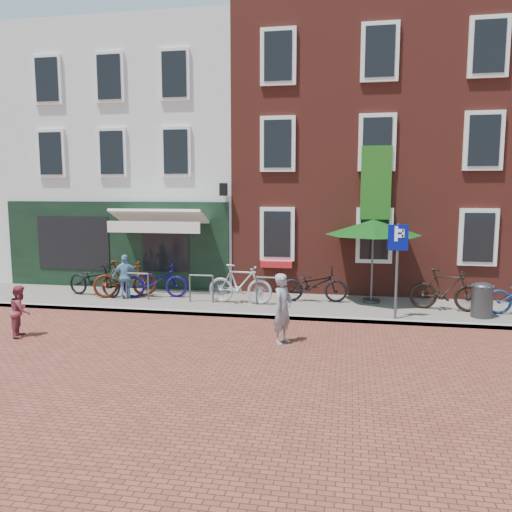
% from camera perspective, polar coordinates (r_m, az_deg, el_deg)
% --- Properties ---
extents(ground, '(80.00, 80.00, 0.00)m').
position_cam_1_polar(ground, '(13.77, -1.47, -6.90)').
color(ground, brown).
extents(sidewalk, '(24.00, 3.00, 0.10)m').
position_cam_1_polar(sidewalk, '(15.04, 3.46, -5.48)').
color(sidewalk, slate).
rests_on(sidewalk, ground).
extents(building_stucco, '(8.00, 8.00, 9.00)m').
position_cam_1_polar(building_stucco, '(21.52, -10.91, 10.24)').
color(building_stucco, silver).
rests_on(building_stucco, ground).
extents(building_brick_mid, '(6.00, 8.00, 10.00)m').
position_cam_1_polar(building_brick_mid, '(20.12, 8.41, 11.92)').
color(building_brick_mid, maroon).
rests_on(building_brick_mid, ground).
extents(building_brick_right, '(6.00, 8.00, 10.00)m').
position_cam_1_polar(building_brick_right, '(20.79, 25.50, 11.14)').
color(building_brick_right, maroon).
rests_on(building_brick_right, ground).
extents(litter_bin, '(0.54, 0.54, 0.98)m').
position_cam_1_polar(litter_bin, '(14.56, 23.89, -4.30)').
color(litter_bin, '#3C3C3F').
rests_on(litter_bin, sidewalk).
extents(parking_sign, '(0.50, 0.08, 2.45)m').
position_cam_1_polar(parking_sign, '(13.44, 15.48, 0.21)').
color(parking_sign, '#4C4C4F').
rests_on(parking_sign, sidewalk).
extents(parasol, '(2.76, 2.76, 2.54)m').
position_cam_1_polar(parasol, '(15.22, 12.94, 3.47)').
color(parasol, '#4C4C4F').
rests_on(parasol, sidewalk).
extents(woman, '(0.58, 0.68, 1.57)m').
position_cam_1_polar(woman, '(11.42, 3.00, -5.87)').
color(woman, gray).
rests_on(woman, ground).
extents(boy, '(0.64, 0.71, 1.21)m').
position_cam_1_polar(boy, '(13.16, -24.76, -5.57)').
color(boy, '#8C3440').
rests_on(boy, ground).
extents(cafe_person, '(0.86, 0.59, 1.36)m').
position_cam_1_polar(cafe_person, '(16.00, -14.33, -2.25)').
color(cafe_person, '#698EB5').
rests_on(cafe_person, sidewalk).
extents(bicycle_0, '(2.07, 1.12, 1.03)m').
position_cam_1_polar(bicycle_0, '(16.69, -17.55, -2.53)').
color(bicycle_0, black).
rests_on(bicycle_0, sidewalk).
extents(bicycle_1, '(1.95, 1.31, 1.15)m').
position_cam_1_polar(bicycle_1, '(16.28, -14.38, -2.46)').
color(bicycle_1, '#4D1A0C').
rests_on(bicycle_1, sidewalk).
extents(bicycle_2, '(2.07, 1.12, 1.03)m').
position_cam_1_polar(bicycle_2, '(16.03, -11.17, -2.72)').
color(bicycle_2, '#15075F').
rests_on(bicycle_2, sidewalk).
extents(bicycle_3, '(1.94, 0.66, 1.15)m').
position_cam_1_polar(bicycle_3, '(14.90, -1.77, -3.13)').
color(bicycle_3, '#A5A5A7').
rests_on(bicycle_3, sidewalk).
extents(bicycle_4, '(2.01, 0.81, 1.03)m').
position_cam_1_polar(bicycle_4, '(15.23, 6.46, -3.17)').
color(bicycle_4, black).
rests_on(bicycle_4, sidewalk).
extents(bicycle_5, '(1.97, 0.87, 1.15)m').
position_cam_1_polar(bicycle_5, '(14.98, 20.38, -3.55)').
color(bicycle_5, black).
rests_on(bicycle_5, sidewalk).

